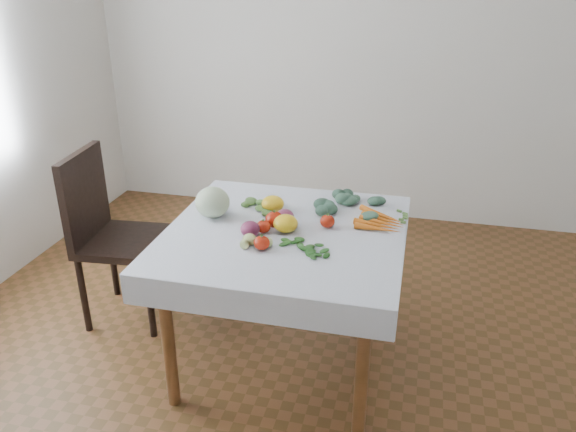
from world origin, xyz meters
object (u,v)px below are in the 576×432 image
Objects in this scene: table at (285,249)px; heirloom_back at (273,204)px; cabbage at (212,202)px; carrot_bunch at (380,221)px; chair at (108,226)px.

heirloom_back reaches higher than table.
carrot_bunch is (0.82, 0.10, -0.06)m from cabbage.
table is 0.44m from cabbage.
chair is at bearing -178.60° from heirloom_back.
cabbage is at bearing -9.32° from chair.
chair reaches higher than carrot_bunch.
chair is at bearing 170.68° from cabbage.
table is 3.55× the size of carrot_bunch.
table is 1.00× the size of chair.
cabbage is at bearing 169.45° from table.
table is 8.64× the size of heirloom_back.
heirloom_back is 0.55m from carrot_bunch.
cabbage is 1.48× the size of heirloom_back.
table is at bearing -9.77° from chair.
chair is 3.55× the size of carrot_bunch.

